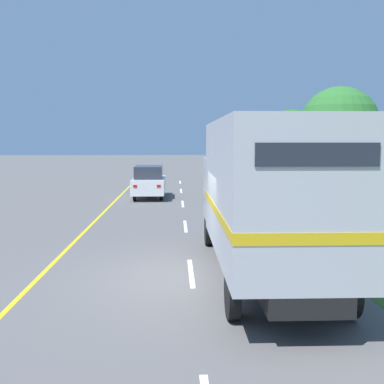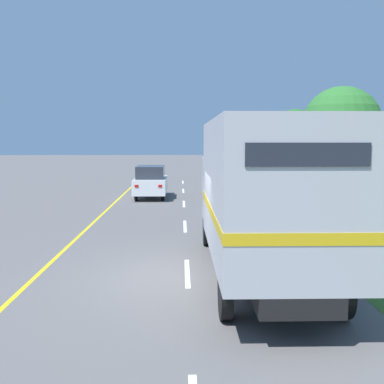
# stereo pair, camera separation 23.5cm
# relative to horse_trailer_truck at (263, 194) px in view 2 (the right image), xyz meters

# --- Properties ---
(ground_plane) EXTENTS (200.00, 200.00, 0.00)m
(ground_plane) POSITION_rel_horse_trailer_truck_xyz_m (-1.75, 0.32, -2.07)
(ground_plane) COLOR #5B5959
(edge_line_yellow) EXTENTS (0.12, 57.74, 0.01)m
(edge_line_yellow) POSITION_rel_horse_trailer_truck_xyz_m (-5.45, 12.77, -2.07)
(edge_line_yellow) COLOR yellow
(edge_line_yellow) RESTS_ON ground
(centre_dash_near) EXTENTS (0.12, 2.60, 0.01)m
(centre_dash_near) POSITION_rel_horse_trailer_truck_xyz_m (-1.75, 0.68, -2.07)
(centre_dash_near) COLOR white
(centre_dash_near) RESTS_ON ground
(centre_dash_mid_a) EXTENTS (0.12, 2.60, 0.01)m
(centre_dash_mid_a) POSITION_rel_horse_trailer_truck_xyz_m (-1.75, 7.28, -2.07)
(centre_dash_mid_a) COLOR white
(centre_dash_mid_a) RESTS_ON ground
(centre_dash_mid_b) EXTENTS (0.12, 2.60, 0.01)m
(centre_dash_mid_b) POSITION_rel_horse_trailer_truck_xyz_m (-1.75, 13.88, -2.07)
(centre_dash_mid_b) COLOR white
(centre_dash_mid_b) RESTS_ON ground
(centre_dash_far) EXTENTS (0.12, 2.60, 0.01)m
(centre_dash_far) POSITION_rel_horse_trailer_truck_xyz_m (-1.75, 20.48, -2.07)
(centre_dash_far) COLOR white
(centre_dash_far) RESTS_ON ground
(centre_dash_farthest) EXTENTS (0.12, 2.60, 0.01)m
(centre_dash_farthest) POSITION_rel_horse_trailer_truck_xyz_m (-1.75, 27.08, -2.07)
(centre_dash_farthest) COLOR white
(centre_dash_farthest) RESTS_ON ground
(horse_trailer_truck) EXTENTS (2.55, 8.54, 3.74)m
(horse_trailer_truck) POSITION_rel_horse_trailer_truck_xyz_m (0.00, 0.00, 0.00)
(horse_trailer_truck) COLOR black
(horse_trailer_truck) RESTS_ON ground
(lead_car_white) EXTENTS (1.80, 4.46, 1.85)m
(lead_car_white) POSITION_rel_horse_trailer_truck_xyz_m (-3.65, 16.63, -1.13)
(lead_car_white) COLOR black
(lead_car_white) RESTS_ON ground
(highway_sign) EXTENTS (1.86, 0.09, 2.59)m
(highway_sign) POSITION_rel_horse_trailer_truck_xyz_m (4.83, 8.32, -0.50)
(highway_sign) COLOR #9E9EA3
(highway_sign) RESTS_ON ground
(roadside_tree_mid) EXTENTS (4.70, 4.70, 6.50)m
(roadside_tree_mid) POSITION_rel_horse_trailer_truck_xyz_m (7.63, 17.44, 2.08)
(roadside_tree_mid) COLOR #4C3823
(roadside_tree_mid) RESTS_ON ground
(roadside_tree_far) EXTENTS (3.88, 3.88, 5.70)m
(roadside_tree_far) POSITION_rel_horse_trailer_truck_xyz_m (6.83, 25.71, 1.68)
(roadside_tree_far) COLOR brown
(roadside_tree_far) RESTS_ON ground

